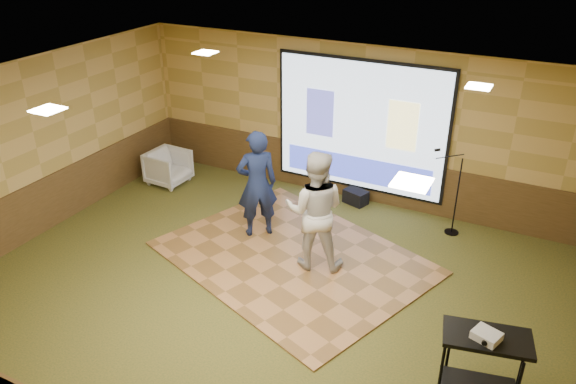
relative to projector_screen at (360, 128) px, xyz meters
The scene contains 17 objects.
ground 3.74m from the projector_screen, 90.00° to the right, with size 9.00×9.00×0.00m, color #323D1B.
room_shell 3.49m from the projector_screen, 90.00° to the right, with size 9.04×7.04×3.02m.
wainscot_back 1.00m from the projector_screen, 90.00° to the left, with size 9.00×0.04×0.95m, color #433016.
wainscot_left 5.73m from the projector_screen, 142.51° to the right, with size 0.04×7.00×0.95m, color #433016.
projector_screen is the anchor object (origin of this frame).
downlight_nw 3.12m from the projector_screen, 143.35° to the right, with size 0.32×0.32×0.02m, color #FFE8BF.
downlight_ne 3.12m from the projector_screen, 36.65° to the right, with size 0.32×0.32×0.02m, color #FFE8BF.
downlight_sw 5.61m from the projector_screen, 114.02° to the right, with size 0.32×0.32×0.02m, color #FFE8BF.
downlight_se 5.61m from the projector_screen, 65.98° to the right, with size 0.32×0.32×0.02m, color #FFE8BF.
dance_floor 2.86m from the projector_screen, 93.96° to the right, with size 4.04×3.08×0.03m, color #A06A3A.
player_left 2.35m from the projector_screen, 117.19° to the right, with size 0.69×0.45×1.89m, color #151F43.
player_right 2.54m from the projector_screen, 85.01° to the right, with size 0.94×0.73×1.94m, color beige.
av_table 5.23m from the projector_screen, 54.12° to the right, with size 0.94×0.49×0.99m.
projector 5.23m from the projector_screen, 54.62° to the right, with size 0.28×0.23×0.09m, color silver.
mic_stand 2.20m from the projector_screen, 13.80° to the right, with size 0.60×0.25×1.53m.
banquet_chair 4.02m from the projector_screen, 163.91° to the right, with size 0.75×0.77×0.70m, color gray.
duffel_bag 1.35m from the projector_screen, 70.78° to the right, with size 0.44×0.29×0.27m, color black.
Camera 1 is at (3.21, -5.91, 5.10)m, focal length 35.00 mm.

